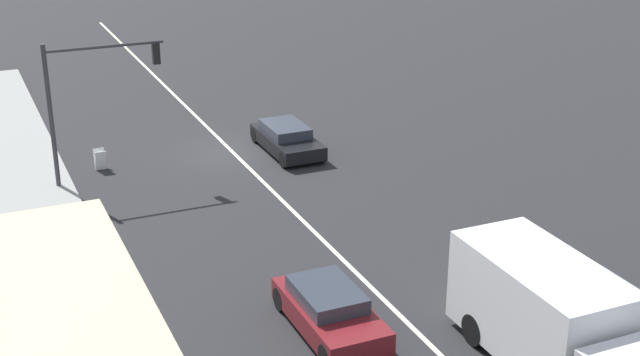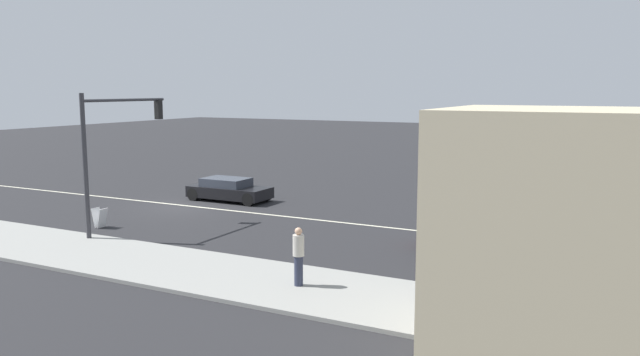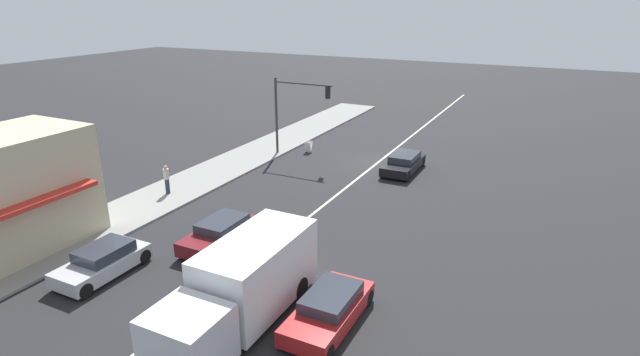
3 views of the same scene
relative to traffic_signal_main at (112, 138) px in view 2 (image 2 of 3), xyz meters
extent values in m
plane|color=#232326|center=(-6.12, 16.67, -3.90)|extent=(160.00, 160.00, 0.00)
cube|color=gray|center=(2.88, 17.17, -3.84)|extent=(4.00, 73.00, 0.12)
cube|color=beige|center=(-6.12, -1.33, -3.90)|extent=(0.16, 60.00, 0.01)
cylinder|color=#333338|center=(1.43, 0.01, -0.98)|extent=(0.18, 0.18, 5.60)
cylinder|color=#333338|center=(-0.82, 0.01, 1.52)|extent=(4.50, 0.12, 0.12)
cube|color=black|center=(-2.77, 0.01, 1.07)|extent=(0.28, 0.24, 0.84)
sphere|color=red|center=(-2.77, -0.12, 1.34)|extent=(0.18, 0.18, 0.18)
sphere|color=gold|center=(-2.77, -0.12, 1.07)|extent=(0.18, 0.18, 0.18)
sphere|color=green|center=(-2.77, -0.12, 0.80)|extent=(0.18, 0.18, 0.18)
cylinder|color=#282D42|center=(2.86, 10.17, -3.33)|extent=(0.26, 0.26, 0.90)
cylinder|color=#B7B2A8|center=(2.86, 10.17, -2.57)|extent=(0.34, 0.34, 0.63)
sphere|color=tan|center=(2.86, 10.17, -2.14)|extent=(0.22, 0.22, 0.22)
cube|color=silver|center=(-0.48, -1.57, -3.47)|extent=(0.45, 0.21, 0.84)
cube|color=silver|center=(-0.48, -1.25, -3.47)|extent=(0.45, 0.21, 0.84)
cube|color=white|center=(-8.32, 17.43, -2.33)|extent=(2.40, 5.10, 2.60)
cylinder|color=black|center=(-9.40, 16.18, -3.45)|extent=(0.28, 0.90, 0.90)
cylinder|color=black|center=(-7.24, 16.18, -3.45)|extent=(0.28, 0.90, 0.90)
cube|color=#AD1E1E|center=(-11.12, 17.16, -3.42)|extent=(1.84, 4.34, 0.63)
cube|color=#2D333D|center=(-11.12, 16.94, -2.89)|extent=(1.57, 2.39, 0.43)
cylinder|color=black|center=(-11.95, 18.93, -3.59)|extent=(0.22, 0.61, 0.61)
cylinder|color=black|center=(-10.30, 18.93, -3.59)|extent=(0.22, 0.61, 0.61)
cylinder|color=black|center=(-11.95, 15.38, -3.59)|extent=(0.22, 0.61, 0.61)
cylinder|color=black|center=(-10.30, 15.38, -3.59)|extent=(0.22, 0.61, 0.61)
cube|color=black|center=(-8.32, -0.27, -3.42)|extent=(1.88, 4.37, 0.58)
cube|color=#2D333D|center=(-8.32, -0.49, -2.92)|extent=(1.60, 2.41, 0.44)
cylinder|color=black|center=(-9.16, 1.48, -3.56)|extent=(0.22, 0.68, 0.68)
cylinder|color=black|center=(-7.49, 1.48, -3.56)|extent=(0.22, 0.68, 0.68)
cylinder|color=black|center=(-9.16, -2.01, -3.56)|extent=(0.22, 0.68, 0.68)
cylinder|color=black|center=(-7.49, -2.01, -3.56)|extent=(0.22, 0.68, 0.68)
cube|color=#B7BABF|center=(-1.12, 18.39, -3.41)|extent=(1.78, 3.92, 0.62)
cube|color=#2D333D|center=(-1.12, 18.19, -2.87)|extent=(1.51, 2.16, 0.47)
cylinder|color=black|center=(-1.92, 16.84, -3.58)|extent=(0.22, 0.64, 0.64)
cylinder|color=black|center=(-0.33, 16.84, -3.58)|extent=(0.22, 0.64, 0.64)
cube|color=maroon|center=(-3.92, 13.98, -3.38)|extent=(1.88, 4.23, 0.65)
cube|color=#2D333D|center=(-3.92, 13.77, -2.84)|extent=(1.60, 2.32, 0.43)
cylinder|color=black|center=(-4.76, 15.64, -3.55)|extent=(0.22, 0.70, 0.70)
cylinder|color=black|center=(-3.09, 15.64, -3.55)|extent=(0.22, 0.70, 0.70)
cylinder|color=black|center=(-4.76, 12.32, -3.55)|extent=(0.22, 0.70, 0.70)
cylinder|color=black|center=(-3.09, 12.32, -3.55)|extent=(0.22, 0.70, 0.70)
camera|label=1|loc=(5.05, 33.70, 9.27)|focal=50.00mm
camera|label=2|loc=(18.36, 18.88, 1.98)|focal=35.00mm
camera|label=3|loc=(-17.64, 30.81, 7.14)|focal=28.00mm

